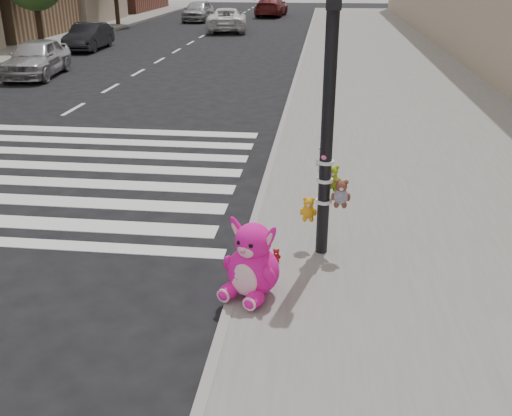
% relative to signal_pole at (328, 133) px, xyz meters
% --- Properties ---
extents(ground, '(120.00, 120.00, 0.00)m').
position_rel_signal_pole_xyz_m(ground, '(-2.62, -1.81, -1.82)').
color(ground, black).
rests_on(ground, ground).
extents(sidewalk_near, '(7.00, 80.00, 0.14)m').
position_rel_signal_pole_xyz_m(sidewalk_near, '(2.38, 8.19, -1.75)').
color(sidewalk_near, slate).
rests_on(sidewalk_near, ground).
extents(curb_edge, '(0.12, 80.00, 0.15)m').
position_rel_signal_pole_xyz_m(curb_edge, '(-1.07, 8.19, -1.75)').
color(curb_edge, gray).
rests_on(curb_edge, ground).
extents(signal_pole, '(0.67, 0.49, 4.00)m').
position_rel_signal_pole_xyz_m(signal_pole, '(0.00, 0.00, 0.00)').
color(signal_pole, black).
rests_on(signal_pole, sidewalk_near).
extents(pink_bunny, '(0.82, 0.88, 0.98)m').
position_rel_signal_pole_xyz_m(pink_bunny, '(-0.83, -1.24, -1.28)').
color(pink_bunny, '#F5149F').
rests_on(pink_bunny, sidewalk_near).
extents(red_teddy, '(0.13, 0.10, 0.19)m').
position_rel_signal_pole_xyz_m(red_teddy, '(-0.61, -0.39, -1.58)').
color(red_teddy, '#9F0F14').
rests_on(red_teddy, sidewalk_near).
extents(car_silver_far, '(2.04, 4.10, 1.34)m').
position_rel_signal_pole_xyz_m(car_silver_far, '(-10.49, 13.01, -1.15)').
color(car_silver_far, '#B7B6BC').
rests_on(car_silver_far, ground).
extents(car_dark_far, '(1.44, 3.81, 1.24)m').
position_rel_signal_pole_xyz_m(car_dark_far, '(-11.35, 20.06, -1.20)').
color(car_dark_far, black).
rests_on(car_dark_far, ground).
extents(car_white_near, '(2.91, 5.22, 1.38)m').
position_rel_signal_pole_xyz_m(car_white_near, '(-6.12, 28.97, -1.13)').
color(car_white_near, white).
rests_on(car_white_near, ground).
extents(car_maroon_near, '(2.42, 5.34, 1.52)m').
position_rel_signal_pole_xyz_m(car_maroon_near, '(-4.45, 40.37, -1.06)').
color(car_maroon_near, maroon).
rests_on(car_maroon_near, ground).
extents(car_silver_deep, '(1.78, 4.28, 1.45)m').
position_rel_signal_pole_xyz_m(car_silver_deep, '(-9.27, 35.32, -1.09)').
color(car_silver_deep, '#A8A8AD').
rests_on(car_silver_deep, ground).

